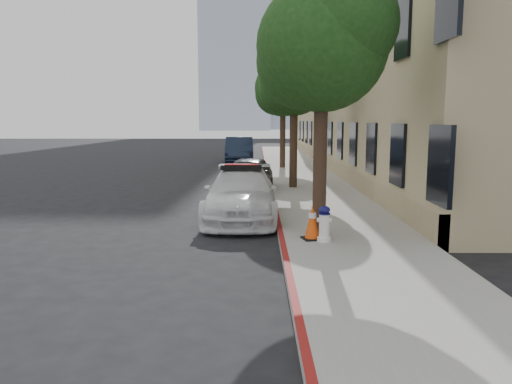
{
  "coord_description": "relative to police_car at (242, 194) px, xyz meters",
  "views": [
    {
      "loc": [
        1.52,
        -12.9,
        2.69
      ],
      "look_at": [
        1.5,
        -1.23,
        1.0
      ],
      "focal_mm": 35.0,
      "sensor_mm": 36.0,
      "label": 1
    }
  ],
  "objects": [
    {
      "name": "ground",
      "position": [
        -1.1,
        -0.48,
        -0.69
      ],
      "size": [
        120.0,
        120.0,
        0.0
      ],
      "primitive_type": "plane",
      "color": "black",
      "rests_on": "ground"
    },
    {
      "name": "sidewalk",
      "position": [
        2.5,
        9.52,
        -0.61
      ],
      "size": [
        3.2,
        50.0,
        0.15
      ],
      "primitive_type": "cube",
      "color": "gray",
      "rests_on": "ground"
    },
    {
      "name": "curb_strip",
      "position": [
        0.96,
        9.52,
        -0.61
      ],
      "size": [
        0.12,
        50.0,
        0.15
      ],
      "primitive_type": "cube",
      "color": "maroon",
      "rests_on": "ground"
    },
    {
      "name": "building",
      "position": [
        8.1,
        14.52,
        4.31
      ],
      "size": [
        8.0,
        36.0,
        10.0
      ],
      "primitive_type": "cube",
      "color": "tan",
      "rests_on": "ground"
    },
    {
      "name": "tower_left",
      "position": [
        -5.1,
        119.52,
        29.31
      ],
      "size": [
        18.0,
        14.0,
        60.0
      ],
      "primitive_type": "cube",
      "color": "#9EA8B7",
      "rests_on": "ground"
    },
    {
      "name": "tower_right",
      "position": [
        7.9,
        134.52,
        21.31
      ],
      "size": [
        14.0,
        14.0,
        44.0
      ],
      "primitive_type": "cube",
      "color": "#9EA8B7",
      "rests_on": "ground"
    },
    {
      "name": "tree_near",
      "position": [
        1.83,
        -2.49,
        3.59
      ],
      "size": [
        2.92,
        2.82,
        5.62
      ],
      "color": "black",
      "rests_on": "sidewalk"
    },
    {
      "name": "tree_mid",
      "position": [
        1.83,
        5.51,
        3.47
      ],
      "size": [
        2.77,
        2.64,
        5.43
      ],
      "color": "black",
      "rests_on": "sidewalk"
    },
    {
      "name": "tree_far",
      "position": [
        1.83,
        13.51,
        3.7
      ],
      "size": [
        3.1,
        3.0,
        5.81
      ],
      "color": "black",
      "rests_on": "sidewalk"
    },
    {
      "name": "police_car",
      "position": [
        0.0,
        0.0,
        0.0
      ],
      "size": [
        1.98,
        4.73,
        1.52
      ],
      "rotation": [
        0.0,
        0.0,
        -0.02
      ],
      "color": "white",
      "rests_on": "ground"
    },
    {
      "name": "parked_car_mid",
      "position": [
        0.1,
        4.73,
        -0.01
      ],
      "size": [
        2.08,
        4.14,
        1.35
      ],
      "primitive_type": "imported",
      "rotation": [
        0.0,
        0.0,
        -0.13
      ],
      "color": "#202328",
      "rests_on": "ground"
    },
    {
      "name": "parked_car_far",
      "position": [
        -0.71,
        18.32,
        0.12
      ],
      "size": [
        1.87,
        4.95,
        1.61
      ],
      "primitive_type": "imported",
      "rotation": [
        0.0,
        0.0,
        0.03
      ],
      "color": "#141E32",
      "rests_on": "ground"
    },
    {
      "name": "fire_hydrant",
      "position": [
        1.83,
        -3.11,
        -0.16
      ],
      "size": [
        0.32,
        0.29,
        0.76
      ],
      "rotation": [
        0.0,
        0.0,
        -0.07
      ],
      "color": "white",
      "rests_on": "sidewalk"
    },
    {
      "name": "traffic_cone",
      "position": [
        1.6,
        -2.92,
        -0.16
      ],
      "size": [
        0.49,
        0.49,
        0.76
      ],
      "rotation": [
        0.0,
        0.0,
        0.26
      ],
      "color": "black",
      "rests_on": "sidewalk"
    }
  ]
}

